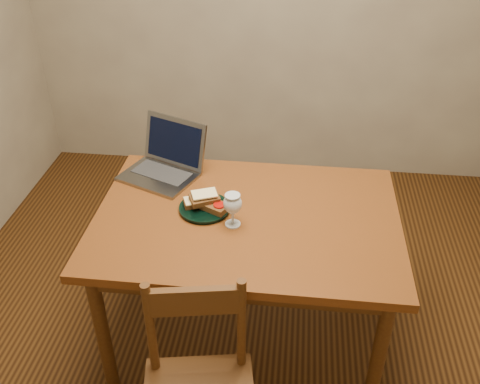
# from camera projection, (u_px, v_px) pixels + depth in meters

# --- Properties ---
(floor) EXTENTS (3.20, 3.20, 0.02)m
(floor) POSITION_uv_depth(u_px,v_px,m) (238.00, 324.00, 2.76)
(floor) COLOR black
(floor) RESTS_ON ground
(table) EXTENTS (1.30, 0.90, 0.74)m
(table) POSITION_uv_depth(u_px,v_px,m) (247.00, 232.00, 2.33)
(table) COLOR #48270C
(table) RESTS_ON floor
(plate) EXTENTS (0.22, 0.22, 0.02)m
(plate) POSITION_uv_depth(u_px,v_px,m) (205.00, 208.00, 2.31)
(plate) COLOR black
(plate) RESTS_ON table
(sandwich_cheese) EXTENTS (0.12, 0.10, 0.03)m
(sandwich_cheese) POSITION_uv_depth(u_px,v_px,m) (196.00, 201.00, 2.31)
(sandwich_cheese) COLOR #381E0C
(sandwich_cheese) RESTS_ON plate
(sandwich_tomato) EXTENTS (0.14, 0.12, 0.04)m
(sandwich_tomato) POSITION_uv_depth(u_px,v_px,m) (214.00, 205.00, 2.28)
(sandwich_tomato) COLOR #381E0C
(sandwich_tomato) RESTS_ON plate
(sandwich_top) EXTENTS (0.14, 0.12, 0.04)m
(sandwich_top) POSITION_uv_depth(u_px,v_px,m) (204.00, 197.00, 2.29)
(sandwich_top) COLOR #381E0C
(sandwich_top) RESTS_ON plate
(milk_glass) EXTENTS (0.08, 0.08, 0.15)m
(milk_glass) POSITION_uv_depth(u_px,v_px,m) (233.00, 210.00, 2.19)
(milk_glass) COLOR white
(milk_glass) RESTS_ON table
(laptop) EXTENTS (0.43, 0.41, 0.24)m
(laptop) POSITION_uv_depth(u_px,v_px,m) (166.00, 160.00, 2.55)
(laptop) COLOR slate
(laptop) RESTS_ON table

